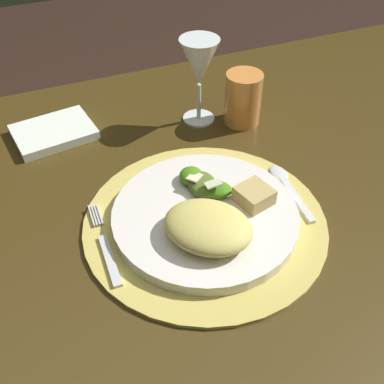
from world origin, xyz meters
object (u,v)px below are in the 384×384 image
object	(u,v)px
dining_table	(212,258)
napkin	(54,132)
dinner_plate	(205,216)
fork	(106,247)
spoon	(285,183)
amber_tumbler	(243,99)
wine_glass	(199,65)

from	to	relation	value
dining_table	napkin	bearing A→B (deg)	129.61
dinner_plate	fork	bearing A→B (deg)	178.82
dinner_plate	spoon	world-z (taller)	dinner_plate
napkin	amber_tumbler	distance (m)	0.35
spoon	napkin	world-z (taller)	napkin
dinner_plate	napkin	distance (m)	0.35
spoon	dining_table	bearing A→B (deg)	164.07
fork	amber_tumbler	xyz separation A→B (m)	(0.32, 0.22, 0.04)
dinner_plate	wine_glass	size ratio (longest dim) A/B	1.70
fork	napkin	distance (m)	0.31
fork	napkin	xyz separation A→B (m)	(-0.02, 0.30, -0.00)
fork	amber_tumbler	distance (m)	0.39
amber_tumbler	dining_table	bearing A→B (deg)	-128.13
fork	wine_glass	distance (m)	0.37
dinner_plate	wine_glass	world-z (taller)	wine_glass
dining_table	wine_glass	world-z (taller)	wine_glass
fork	napkin	world-z (taller)	napkin
spoon	wine_glass	bearing A→B (deg)	102.49
fork	amber_tumbler	bearing A→B (deg)	34.20
spoon	amber_tumbler	distance (m)	0.20
dining_table	fork	size ratio (longest dim) A/B	8.46
wine_glass	dining_table	bearing A→B (deg)	-105.74
spoon	napkin	bearing A→B (deg)	138.25
napkin	dinner_plate	bearing A→B (deg)	-61.74
dining_table	napkin	xyz separation A→B (m)	(-0.21, 0.25, 0.17)
dinner_plate	napkin	xyz separation A→B (m)	(-0.17, 0.31, -0.01)
dining_table	fork	world-z (taller)	fork
dining_table	napkin	distance (m)	0.37
fork	spoon	distance (m)	0.30
spoon	wine_glass	size ratio (longest dim) A/B	0.86
dining_table	dinner_plate	size ratio (longest dim) A/B	5.01
napkin	dining_table	bearing A→B (deg)	-50.39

